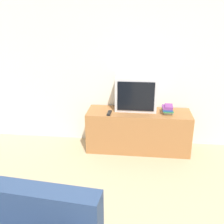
# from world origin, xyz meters

# --- Properties ---
(wall_back) EXTENTS (9.00, 0.06, 2.60)m
(wall_back) POSITION_xyz_m (0.00, 3.03, 1.30)
(wall_back) COLOR silver
(wall_back) RESTS_ON ground_plane
(tv_stand) EXTENTS (1.53, 0.50, 0.61)m
(tv_stand) POSITION_xyz_m (0.12, 2.73, 0.31)
(tv_stand) COLOR #9E6638
(tv_stand) RESTS_ON ground_plane
(television) EXTENTS (0.61, 0.32, 0.51)m
(television) POSITION_xyz_m (0.07, 2.82, 0.86)
(television) COLOR silver
(television) RESTS_ON tv_stand
(book_stack) EXTENTS (0.16, 0.22, 0.12)m
(book_stack) POSITION_xyz_m (0.54, 2.71, 0.67)
(book_stack) COLOR silver
(book_stack) RESTS_ON tv_stand
(remote_on_stand) EXTENTS (0.05, 0.19, 0.02)m
(remote_on_stand) POSITION_xyz_m (-0.30, 2.59, 0.62)
(remote_on_stand) COLOR black
(remote_on_stand) RESTS_ON tv_stand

